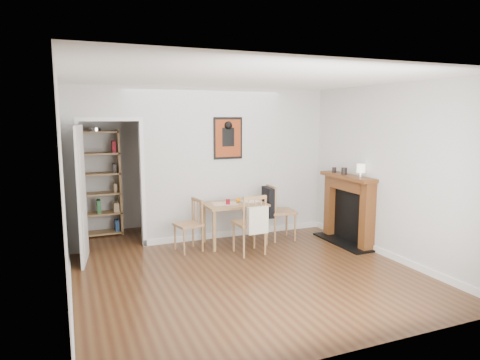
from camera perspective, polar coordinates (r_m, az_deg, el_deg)
name	(u,v)px	position (r m, az deg, el deg)	size (l,w,h in m)	color
ground	(235,263)	(6.36, -0.64, -11.04)	(5.20, 5.20, 0.00)	#50331A
room_shell	(211,165)	(7.33, -3.82, 2.01)	(5.20, 5.20, 5.20)	#BBBBB9
dining_table	(235,208)	(7.13, -0.73, -3.78)	(1.02, 0.65, 0.69)	olive
chair_left	(188,225)	(6.84, -6.89, -6.02)	(0.49, 0.49, 0.84)	#A3724C
chair_right	(280,211)	(7.44, 5.35, -4.18)	(0.58, 0.52, 0.96)	#A3724C
chair_front	(250,223)	(6.66, 1.30, -5.81)	(0.50, 0.56, 0.95)	#A3724C
bookshelf	(98,184)	(7.99, -18.45, -0.51)	(0.80, 0.32, 1.89)	olive
fireplace	(349,207)	(7.43, 14.30, -3.49)	(0.45, 1.25, 1.16)	brown
red_glass	(228,202)	(7.01, -1.62, -2.92)	(0.07, 0.07, 0.09)	maroon
orange_fruit	(238,200)	(7.18, -0.25, -2.66)	(0.08, 0.08, 0.08)	orange
placemat	(225,204)	(7.08, -2.00, -3.17)	(0.41, 0.31, 0.00)	beige
notebook	(251,201)	(7.26, 1.45, -2.82)	(0.29, 0.21, 0.01)	silver
mantel_lamp	(361,169)	(7.06, 15.82, 1.41)	(0.14, 0.14, 0.22)	silver
ceramic_jar_a	(344,171)	(7.36, 13.71, 1.17)	(0.09, 0.09, 0.11)	black
ceramic_jar_b	(334,170)	(7.58, 12.44, 1.34)	(0.07, 0.07, 0.09)	black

